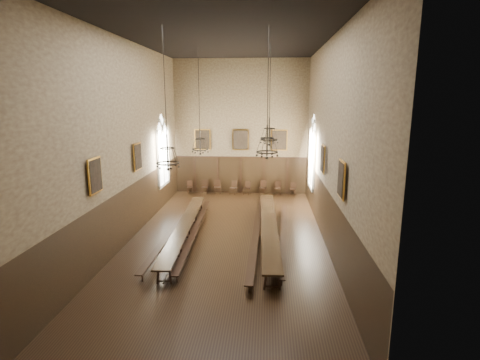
# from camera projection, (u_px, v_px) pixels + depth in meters

# --- Properties ---
(floor) EXTENTS (9.00, 18.00, 0.02)m
(floor) POSITION_uv_depth(u_px,v_px,m) (227.00, 240.00, 17.38)
(floor) COLOR black
(floor) RESTS_ON ground
(ceiling) EXTENTS (9.00, 18.00, 0.02)m
(ceiling) POSITION_uv_depth(u_px,v_px,m) (225.00, 35.00, 15.46)
(ceiling) COLOR black
(ceiling) RESTS_ON ground
(wall_back) EXTENTS (9.00, 0.02, 9.00)m
(wall_back) POSITION_uv_depth(u_px,v_px,m) (241.00, 128.00, 25.20)
(wall_back) COLOR #8A7955
(wall_back) RESTS_ON ground
(wall_front) EXTENTS (9.00, 0.02, 9.00)m
(wall_front) POSITION_uv_depth(u_px,v_px,m) (178.00, 194.00, 7.64)
(wall_front) COLOR #8A7955
(wall_front) RESTS_ON ground
(wall_left) EXTENTS (0.02, 18.00, 9.00)m
(wall_left) POSITION_uv_depth(u_px,v_px,m) (126.00, 142.00, 16.74)
(wall_left) COLOR #8A7955
(wall_left) RESTS_ON ground
(wall_right) EXTENTS (0.02, 18.00, 9.00)m
(wall_right) POSITION_uv_depth(u_px,v_px,m) (330.00, 144.00, 16.10)
(wall_right) COLOR #8A7955
(wall_right) RESTS_ON ground
(wainscot_panelling) EXTENTS (9.00, 18.00, 2.50)m
(wainscot_panelling) POSITION_uv_depth(u_px,v_px,m) (227.00, 214.00, 17.11)
(wainscot_panelling) COLOR black
(wainscot_panelling) RESTS_ON floor
(table_left) EXTENTS (1.12, 9.57, 0.74)m
(table_left) POSITION_uv_depth(u_px,v_px,m) (185.00, 232.00, 17.36)
(table_left) COLOR black
(table_left) RESTS_ON floor
(table_right) EXTENTS (0.97, 10.37, 0.81)m
(table_right) POSITION_uv_depth(u_px,v_px,m) (269.00, 231.00, 17.30)
(table_right) COLOR black
(table_right) RESTS_ON floor
(bench_left_outer) EXTENTS (0.37, 9.80, 0.44)m
(bench_left_outer) POSITION_uv_depth(u_px,v_px,m) (174.00, 231.00, 17.75)
(bench_left_outer) COLOR black
(bench_left_outer) RESTS_ON floor
(bench_left_inner) EXTENTS (0.69, 9.64, 0.43)m
(bench_left_inner) POSITION_uv_depth(u_px,v_px,m) (195.00, 232.00, 17.63)
(bench_left_inner) COLOR black
(bench_left_inner) RESTS_ON floor
(bench_right_inner) EXTENTS (0.48, 10.24, 0.46)m
(bench_right_inner) POSITION_uv_depth(u_px,v_px,m) (256.00, 235.00, 17.19)
(bench_right_inner) COLOR black
(bench_right_inner) RESTS_ON floor
(bench_right_outer) EXTENTS (0.79, 9.31, 0.42)m
(bench_right_outer) POSITION_uv_depth(u_px,v_px,m) (283.00, 235.00, 17.20)
(bench_right_outer) COLOR black
(bench_right_outer) RESTS_ON floor
(chair_0) EXTENTS (0.49, 0.49, 0.88)m
(chair_0) POSITION_uv_depth(u_px,v_px,m) (190.00, 189.00, 25.93)
(chair_0) COLOR black
(chair_0) RESTS_ON floor
(chair_1) EXTENTS (0.42, 0.42, 0.94)m
(chair_1) POSITION_uv_depth(u_px,v_px,m) (205.00, 190.00, 25.78)
(chair_1) COLOR black
(chair_1) RESTS_ON floor
(chair_2) EXTENTS (0.50, 0.50, 0.95)m
(chair_2) POSITION_uv_depth(u_px,v_px,m) (218.00, 190.00, 25.78)
(chair_2) COLOR black
(chair_2) RESTS_ON floor
(chair_3) EXTENTS (0.52, 0.52, 0.92)m
(chair_3) POSITION_uv_depth(u_px,v_px,m) (233.00, 190.00, 25.63)
(chair_3) COLOR black
(chair_3) RESTS_ON floor
(chair_4) EXTENTS (0.51, 0.52, 0.91)m
(chair_4) POSITION_uv_depth(u_px,v_px,m) (247.00, 190.00, 25.57)
(chair_4) COLOR black
(chair_4) RESTS_ON floor
(chair_5) EXTENTS (0.53, 0.53, 0.97)m
(chair_5) POSITION_uv_depth(u_px,v_px,m) (263.00, 190.00, 25.55)
(chair_5) COLOR black
(chair_5) RESTS_ON floor
(chair_6) EXTENTS (0.45, 0.45, 0.94)m
(chair_6) POSITION_uv_depth(u_px,v_px,m) (278.00, 191.00, 25.40)
(chair_6) COLOR black
(chair_6) RESTS_ON floor
(chair_7) EXTENTS (0.44, 0.44, 0.86)m
(chair_7) POSITION_uv_depth(u_px,v_px,m) (293.00, 191.00, 25.43)
(chair_7) COLOR black
(chair_7) RESTS_ON floor
(chandelier_back_left) EXTENTS (0.86, 0.86, 5.32)m
(chandelier_back_left) POSITION_uv_depth(u_px,v_px,m) (200.00, 143.00, 19.40)
(chandelier_back_left) COLOR black
(chandelier_back_left) RESTS_ON ceiling
(chandelier_back_right) EXTENTS (0.88, 0.88, 4.74)m
(chandelier_back_right) POSITION_uv_depth(u_px,v_px,m) (269.00, 134.00, 18.47)
(chandelier_back_right) COLOR black
(chandelier_back_right) RESTS_ON ceiling
(chandelier_front_left) EXTENTS (0.89, 0.89, 5.15)m
(chandelier_front_left) POSITION_uv_depth(u_px,v_px,m) (168.00, 155.00, 14.20)
(chandelier_front_left) COLOR black
(chandelier_front_left) RESTS_ON ceiling
(chandelier_front_right) EXTENTS (0.84, 0.84, 4.74)m
(chandelier_front_right) POSITION_uv_depth(u_px,v_px,m) (267.00, 144.00, 14.25)
(chandelier_front_right) COLOR black
(chandelier_front_right) RESTS_ON ceiling
(portrait_back_0) EXTENTS (1.10, 0.12, 1.40)m
(portrait_back_0) POSITION_uv_depth(u_px,v_px,m) (202.00, 139.00, 25.43)
(portrait_back_0) COLOR #BB832C
(portrait_back_0) RESTS_ON wall_back
(portrait_back_1) EXTENTS (1.10, 0.12, 1.40)m
(portrait_back_1) POSITION_uv_depth(u_px,v_px,m) (241.00, 140.00, 25.24)
(portrait_back_1) COLOR #BB832C
(portrait_back_1) RESTS_ON wall_back
(portrait_back_2) EXTENTS (1.10, 0.12, 1.40)m
(portrait_back_2) POSITION_uv_depth(u_px,v_px,m) (279.00, 140.00, 25.06)
(portrait_back_2) COLOR #BB832C
(portrait_back_2) RESTS_ON wall_back
(portrait_left_0) EXTENTS (0.12, 1.00, 1.30)m
(portrait_left_0) POSITION_uv_depth(u_px,v_px,m) (137.00, 157.00, 17.88)
(portrait_left_0) COLOR #BB832C
(portrait_left_0) RESTS_ON wall_left
(portrait_left_1) EXTENTS (0.12, 1.00, 1.30)m
(portrait_left_1) POSITION_uv_depth(u_px,v_px,m) (95.00, 176.00, 13.49)
(portrait_left_1) COLOR #BB832C
(portrait_left_1) RESTS_ON wall_left
(portrait_right_0) EXTENTS (0.12, 1.00, 1.30)m
(portrait_right_0) POSITION_uv_depth(u_px,v_px,m) (323.00, 159.00, 17.25)
(portrait_right_0) COLOR #BB832C
(portrait_right_0) RESTS_ON wall_right
(portrait_right_1) EXTENTS (0.12, 1.00, 1.30)m
(portrait_right_1) POSITION_uv_depth(u_px,v_px,m) (342.00, 179.00, 12.86)
(portrait_right_1) COLOR #BB832C
(portrait_right_1) RESTS_ON wall_right
(window_right) EXTENTS (0.20, 2.20, 4.60)m
(window_right) POSITION_uv_depth(u_px,v_px,m) (312.00, 152.00, 21.70)
(window_right) COLOR white
(window_right) RESTS_ON wall_right
(window_left) EXTENTS (0.20, 2.20, 4.60)m
(window_left) POSITION_uv_depth(u_px,v_px,m) (163.00, 150.00, 22.33)
(window_left) COLOR white
(window_left) RESTS_ON wall_left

